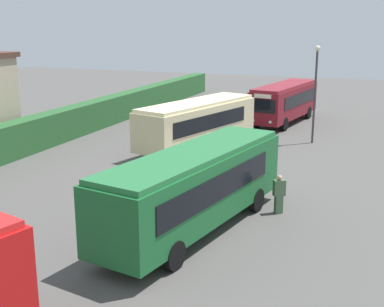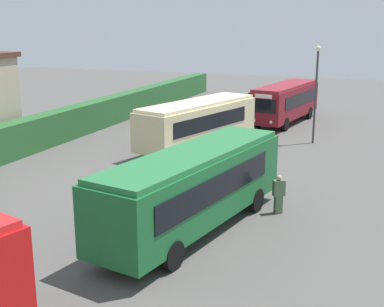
# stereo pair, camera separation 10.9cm
# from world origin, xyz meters

# --- Properties ---
(ground_plane) EXTENTS (103.76, 103.76, 0.00)m
(ground_plane) POSITION_xyz_m (0.00, 0.00, 0.00)
(ground_plane) COLOR #514F4C
(bus_green) EXTENTS (10.43, 4.36, 3.16)m
(bus_green) POSITION_xyz_m (-6.70, -1.98, 1.82)
(bus_green) COLOR #19602D
(bus_green) RESTS_ON ground_plane
(bus_cream) EXTENTS (9.84, 5.05, 3.05)m
(bus_cream) POSITION_xyz_m (5.54, 2.43, 1.77)
(bus_cream) COLOR beige
(bus_cream) RESTS_ON ground_plane
(bus_maroon) EXTENTS (9.48, 3.76, 3.08)m
(bus_maroon) POSITION_xyz_m (16.11, -0.95, 1.78)
(bus_maroon) COLOR maroon
(bus_maroon) RESTS_ON ground_plane
(person_left) EXTENTS (0.49, 0.55, 1.65)m
(person_left) POSITION_xyz_m (-3.70, -4.62, 0.86)
(person_left) COLOR #4C6B47
(person_left) RESTS_ON ground_plane
(person_center) EXTENTS (0.43, 0.29, 1.89)m
(person_center) POSITION_xyz_m (2.09, 0.53, 1.01)
(person_center) COLOR olive
(person_center) RESTS_ON ground_plane
(person_right) EXTENTS (0.38, 0.52, 1.77)m
(person_right) POSITION_xyz_m (6.85, 6.43, 0.93)
(person_right) COLOR maroon
(person_right) RESTS_ON ground_plane
(hedge_row) EXTENTS (63.88, 1.32, 2.08)m
(hedge_row) POSITION_xyz_m (0.00, 11.93, 1.04)
(hedge_row) COLOR #285A2C
(hedge_row) RESTS_ON ground_plane
(lamppost) EXTENTS (0.36, 0.36, 6.35)m
(lamppost) POSITION_xyz_m (9.92, -4.07, 3.90)
(lamppost) COLOR #38383D
(lamppost) RESTS_ON ground_plane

